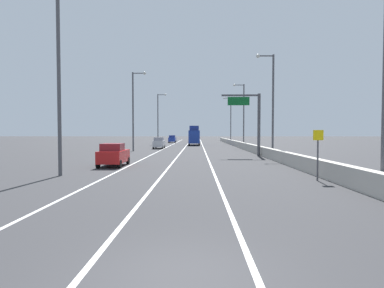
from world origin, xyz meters
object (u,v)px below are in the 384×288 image
object	(u,v)px
speed_advisory_sign	(318,151)
car_red_2	(114,155)
box_truck	(194,136)
lamp_post_left_near	(62,72)
lamp_post_right_near	(381,46)
lamp_post_right_fourth	(230,117)
lamp_post_left_far	(159,116)
lamp_post_right_third	(243,112)
car_silver_0	(159,143)
car_blue_1	(172,139)
lamp_post_right_second	(271,99)
lamp_post_left_mid	(134,107)
overhead_sign_gantry	(253,117)

from	to	relation	value
speed_advisory_sign	car_red_2	xyz separation A→B (m)	(-14.18, 7.79, -0.80)
box_truck	lamp_post_left_near	bearing A→B (deg)	-99.11
box_truck	lamp_post_right_near	bearing A→B (deg)	-80.96
lamp_post_right_fourth	box_truck	distance (m)	15.57
lamp_post_left_far	box_truck	distance (m)	10.46
lamp_post_right_third	box_truck	xyz separation A→B (m)	(-9.27, 11.17, -4.77)
car_silver_0	car_red_2	size ratio (longest dim) A/B	1.09
lamp_post_left_far	car_red_2	distance (m)	49.09
lamp_post_right_third	lamp_post_left_near	world-z (taller)	same
car_blue_1	car_red_2	size ratio (longest dim) A/B	1.14
lamp_post_left_near	car_red_2	size ratio (longest dim) A/B	2.89
lamp_post_right_second	car_blue_1	distance (m)	52.88
lamp_post_left_far	car_blue_1	distance (m)	13.81
lamp_post_left_near	lamp_post_left_mid	distance (m)	27.31
car_red_2	car_blue_1	bearing A→B (deg)	89.83
lamp_post_right_third	lamp_post_left_near	size ratio (longest dim) A/B	1.00
car_red_2	lamp_post_left_far	bearing A→B (deg)	92.42
overhead_sign_gantry	lamp_post_left_mid	distance (m)	19.01
car_blue_1	car_red_2	world-z (taller)	car_blue_1
lamp_post_left_far	car_silver_0	world-z (taller)	lamp_post_left_far
car_silver_0	box_truck	size ratio (longest dim) A/B	0.52
overhead_sign_gantry	lamp_post_right_third	bearing A→B (deg)	85.03
lamp_post_right_third	lamp_post_left_far	xyz separation A→B (m)	(-17.71, 15.10, 0.00)
speed_advisory_sign	lamp_post_left_mid	bearing A→B (deg)	119.67
lamp_post_left_near	car_silver_0	world-z (taller)	lamp_post_left_near
speed_advisory_sign	lamp_post_right_near	xyz separation A→B (m)	(1.21, -4.12, 5.01)
lamp_post_right_second	lamp_post_right_third	size ratio (longest dim) A/B	1.00
overhead_sign_gantry	box_truck	size ratio (longest dim) A/B	0.85
lamp_post_right_second	box_truck	distance (m)	35.51
lamp_post_right_near	car_silver_0	distance (m)	44.15
lamp_post_right_third	lamp_post_right_fourth	xyz separation A→B (m)	(-0.03, 22.75, 0.00)
lamp_post_right_second	lamp_post_left_near	distance (m)	24.21
lamp_post_right_second	lamp_post_left_near	bearing A→B (deg)	-136.21
lamp_post_left_far	car_silver_0	xyz separation A→B (m)	(2.38, -19.52, -5.77)
lamp_post_right_fourth	car_blue_1	bearing A→B (deg)	163.06
lamp_post_right_fourth	box_truck	xyz separation A→B (m)	(-9.24, -11.59, -4.77)
lamp_post_right_near	car_red_2	bearing A→B (deg)	142.26
lamp_post_left_mid	lamp_post_left_far	size ratio (longest dim) A/B	1.00
lamp_post_left_far	box_truck	xyz separation A→B (m)	(8.44, -3.94, -4.77)
car_blue_1	lamp_post_right_second	bearing A→B (deg)	-72.79
car_silver_0	lamp_post_left_mid	bearing A→B (deg)	-109.55
lamp_post_left_far	car_blue_1	world-z (taller)	lamp_post_left_far
lamp_post_left_near	lamp_post_left_far	distance (m)	54.61
lamp_post_right_third	lamp_post_left_mid	bearing A→B (deg)	-146.00
lamp_post_right_near	lamp_post_right_fourth	world-z (taller)	same
lamp_post_right_fourth	car_silver_0	xyz separation A→B (m)	(-15.30, -27.17, -5.77)
lamp_post_right_second	car_blue_1	size ratio (longest dim) A/B	2.55
overhead_sign_gantry	lamp_post_right_second	bearing A→B (deg)	-21.53
lamp_post_left_mid	lamp_post_left_near	bearing A→B (deg)	-88.53
lamp_post_right_second	car_blue_1	world-z (taller)	lamp_post_right_second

